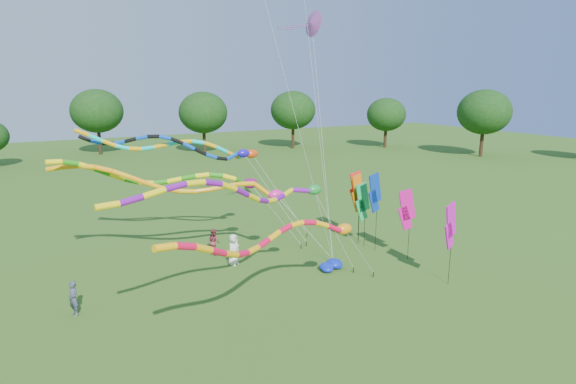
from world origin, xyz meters
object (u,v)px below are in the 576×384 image
person_a (234,249)px  person_c (214,242)px  person_b (73,299)px  tube_kite_orange (196,185)px  blue_nylon_heap (328,266)px  tube_kite_red (289,236)px

person_a → person_c: (-0.39, 2.18, -0.10)m
person_a → person_b: 9.05m
tube_kite_orange → person_a: bearing=17.6°
tube_kite_orange → blue_nylon_heap: (6.40, -3.40, -4.68)m
tube_kite_orange → person_c: tube_kite_orange is taller
tube_kite_orange → person_a: size_ratio=7.63×
tube_kite_orange → person_a: (2.04, -0.11, -4.00)m
tube_kite_red → person_b: (-8.02, 5.53, -3.29)m
person_b → person_c: (8.34, 4.55, -0.00)m
tube_kite_red → blue_nylon_heap: 7.87m
person_b → person_c: 9.50m
blue_nylon_heap → person_a: bearing=142.9°
tube_kite_orange → tube_kite_red: bearing=-60.0°
tube_kite_red → person_c: 10.61m
tube_kite_orange → person_b: tube_kite_orange is taller
tube_kite_red → tube_kite_orange: (-1.32, 8.01, 0.80)m
tube_kite_red → blue_nylon_heap: tube_kite_red is taller
tube_kite_red → person_c: (0.32, 10.08, -3.30)m
blue_nylon_heap → tube_kite_orange: bearing=152.0°
blue_nylon_heap → person_b: (-13.09, 0.93, 0.59)m
tube_kite_orange → person_c: size_ratio=8.59×
tube_kite_orange → person_c: 4.88m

